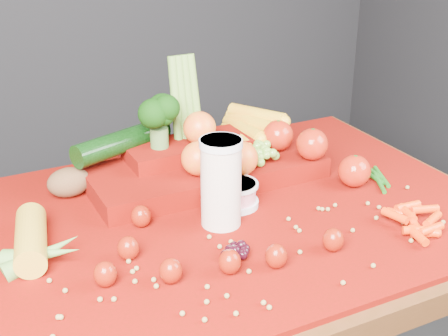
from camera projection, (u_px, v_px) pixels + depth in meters
name	position (u px, v px, depth m)	size (l,w,h in m)	color
table	(228.00, 255.00, 1.32)	(1.10, 0.80, 0.75)	#39220D
red_cloth	(228.00, 213.00, 1.27)	(1.05, 0.75, 0.01)	#6A0503
milk_glass	(221.00, 180.00, 1.19)	(0.08, 0.08, 0.18)	beige
yogurt_bowl	(236.00, 193.00, 1.28)	(0.09, 0.09, 0.05)	silver
strawberry_scatter	(198.00, 250.00, 1.09)	(0.44, 0.28, 0.05)	maroon
dark_grape_cluster	(234.00, 251.00, 1.11)	(0.06, 0.05, 0.03)	black
soybean_scatter	(280.00, 256.00, 1.11)	(0.84, 0.24, 0.01)	olive
corn_ear	(39.00, 250.00, 1.09)	(0.21, 0.25, 0.06)	gold
potato	(69.00, 182.00, 1.32)	(0.09, 0.07, 0.06)	brown
baby_carrot_pile	(413.00, 220.00, 1.20)	(0.17, 0.17, 0.03)	red
green_bean_pile	(374.00, 176.00, 1.41)	(0.14, 0.12, 0.01)	#185D15
produce_mound	(211.00, 154.00, 1.39)	(0.60, 0.36, 0.27)	#6A0503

